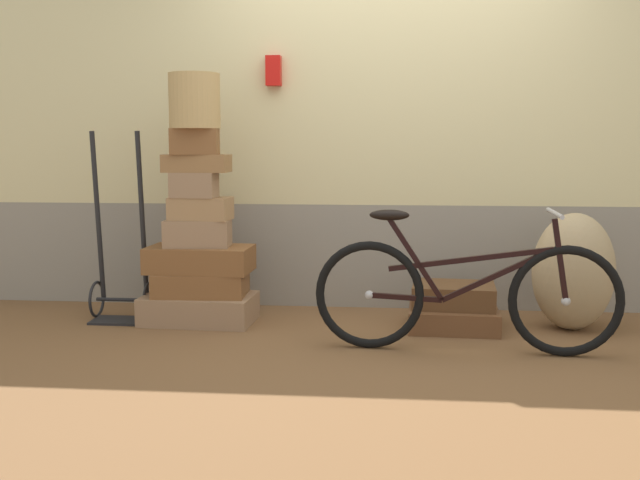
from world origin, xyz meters
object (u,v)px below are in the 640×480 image
Objects in this scene: suitcase_0 at (199,309)px; suitcase_7 at (195,142)px; luggage_trolley at (121,272)px; suitcase_6 at (197,163)px; wicker_basket at (194,101)px; suitcase_1 at (201,283)px; suitcase_9 at (454,295)px; bicycle at (464,293)px; suitcase_5 at (194,185)px; suitcase_2 at (200,259)px; suitcase_3 at (198,233)px; suitcase_8 at (453,317)px; burlap_sack at (573,272)px; suitcase_4 at (201,208)px.

suitcase_7 is (-0.00, -0.01, 1.07)m from suitcase_0.
suitcase_0 is at bearing -5.11° from luggage_trolley.
wicker_basket reaches higher than suitcase_6.
suitcase_0 is 0.58m from luggage_trolley.
suitcase_9 is at bearing -2.10° from suitcase_1.
bicycle is at bearing -18.53° from wicker_basket.
suitcase_2 is at bearing 58.47° from suitcase_5.
suitcase_0 is 0.93m from suitcase_6.
suitcase_9 is 0.56m from bicycle.
suitcase_3 is at bearing -94.00° from suitcase_6.
wicker_basket is (-1.62, 0.00, 1.20)m from suitcase_9.
bicycle is at bearing -86.63° from suitcase_8.
suitcase_2 is at bearing -2.58° from luggage_trolley.
suitcase_3 is 1.21× the size of wicker_basket.
suitcase_3 reaches higher than suitcase_2.
suitcase_1 is at bearing -179.44° from burlap_sack.
suitcase_2 is 0.33m from suitcase_4.
suitcase_4 is at bearing 7.41° from suitcase_6.
wicker_basket is (-0.02, -0.02, 0.67)m from suitcase_4.
suitcase_6 is 0.14m from suitcase_7.
suitcase_3 is 1.00× the size of suitcase_6.
suitcase_6 is (-0.00, 0.03, 0.93)m from suitcase_0.
wicker_basket reaches higher than suitcase_9.
luggage_trolley reaches higher than suitcase_8.
suitcase_5 is at bearing -108.17° from suitcase_6.
suitcase_9 is 0.74m from burlap_sack.
burlap_sack is at bearing 4.64° from suitcase_5.
suitcase_5 is at bearing -5.92° from luggage_trolley.
suitcase_5 is (-0.02, -0.01, 0.80)m from suitcase_0.
suitcase_2 is 0.75m from suitcase_7.
suitcase_0 is 2.07× the size of wicker_basket.
suitcase_8 is 0.44× the size of luggage_trolley.
suitcase_1 is 1.15m from wicker_basket.
suitcase_2 is at bearing -142.77° from suitcase_4.
suitcase_9 is (1.62, -0.01, -0.37)m from suitcase_3.
suitcase_9 is at bearing 81.60° from suitcase_8.
wicker_basket is 0.28× the size of luggage_trolley.
suitcase_9 is (1.62, -0.02, -0.81)m from suitcase_6.
burlap_sack is (0.72, 0.02, 0.16)m from suitcase_9.
suitcase_5 is at bearing -122.87° from wicker_basket.
suitcase_6 reaches higher than suitcase_5.
suitcase_0 is 1.86× the size of suitcase_4.
suitcase_5 is (-0.02, -0.03, 0.48)m from suitcase_2.
suitcase_6 reaches higher than bicycle.
burlap_sack reaches higher than suitcase_3.
suitcase_4 is 0.16m from suitcase_5.
suitcase_0 is 1.22× the size of suitcase_1.
suitcase_7 is (-0.01, -0.03, 0.75)m from suitcase_2.
suitcase_8 is 1.08× the size of suitcase_9.
suitcase_2 is at bearing 79.38° from suitcase_0.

